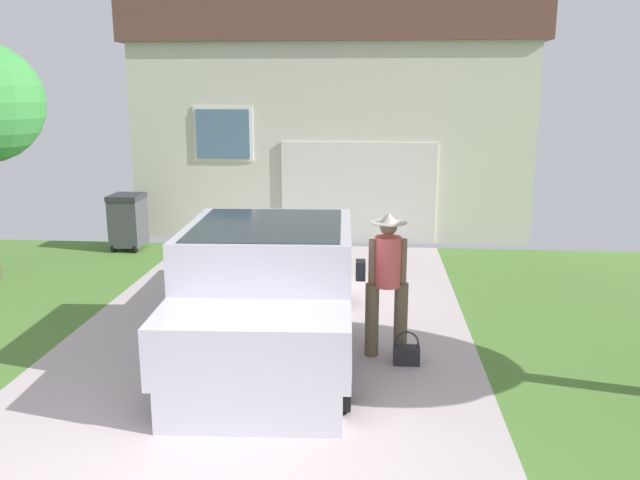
{
  "coord_description": "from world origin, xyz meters",
  "views": [
    {
      "loc": [
        1.3,
        -3.85,
        3.1
      ],
      "look_at": [
        0.67,
        3.7,
        1.35
      ],
      "focal_mm": 36.47,
      "sensor_mm": 36.0,
      "label": 1
    }
  ],
  "objects_px": {
    "house_with_garage": "(337,117)",
    "wheeled_trash_bin": "(128,220)",
    "handbag": "(407,354)",
    "person_with_hat": "(387,278)",
    "pickup_truck": "(271,292)"
  },
  "relations": [
    {
      "from": "house_with_garage",
      "to": "wheeled_trash_bin",
      "type": "relative_size",
      "value": 7.77
    },
    {
      "from": "handbag",
      "to": "house_with_garage",
      "type": "bearing_deg",
      "value": 98.36
    },
    {
      "from": "handbag",
      "to": "wheeled_trash_bin",
      "type": "distance_m",
      "value": 7.38
    },
    {
      "from": "person_with_hat",
      "to": "handbag",
      "type": "height_order",
      "value": "person_with_hat"
    },
    {
      "from": "person_with_hat",
      "to": "wheeled_trash_bin",
      "type": "distance_m",
      "value": 7.03
    },
    {
      "from": "person_with_hat",
      "to": "house_with_garage",
      "type": "distance_m",
      "value": 9.05
    },
    {
      "from": "person_with_hat",
      "to": "house_with_garage",
      "type": "xyz_separation_m",
      "value": [
        -1.1,
        8.86,
        1.52
      ]
    },
    {
      "from": "person_with_hat",
      "to": "house_with_garage",
      "type": "bearing_deg",
      "value": -92.16
    },
    {
      "from": "pickup_truck",
      "to": "house_with_garage",
      "type": "height_order",
      "value": "house_with_garage"
    },
    {
      "from": "house_with_garage",
      "to": "wheeled_trash_bin",
      "type": "distance_m",
      "value": 5.87
    },
    {
      "from": "handbag",
      "to": "house_with_garage",
      "type": "distance_m",
      "value": 9.51
    },
    {
      "from": "pickup_truck",
      "to": "handbag",
      "type": "distance_m",
      "value": 1.77
    },
    {
      "from": "person_with_hat",
      "to": "handbag",
      "type": "distance_m",
      "value": 0.9
    },
    {
      "from": "house_with_garage",
      "to": "wheeled_trash_bin",
      "type": "height_order",
      "value": "house_with_garage"
    },
    {
      "from": "handbag",
      "to": "pickup_truck",
      "type": "bearing_deg",
      "value": 167.64
    }
  ]
}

